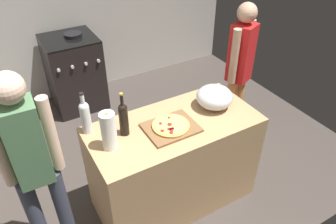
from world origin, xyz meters
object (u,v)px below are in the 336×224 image
Objects in this scene: pizza at (171,126)px; mixing_bowl at (215,97)px; stove at (75,73)px; wine_bottle_dark at (124,118)px; person_in_red at (239,69)px; paper_towel_roll at (109,131)px; wine_bottle_amber at (85,116)px; person_in_stripes at (33,164)px.

pizza is 0.95× the size of mixing_bowl.
wine_bottle_dark is at bearing -93.29° from stove.
person_in_red is at bearing 14.07° from wine_bottle_dark.
wine_bottle_amber is (-0.09, 0.25, 0.00)m from paper_towel_roll.
paper_towel_roll is at bearing -97.40° from stove.
wine_bottle_amber is at bearing 108.66° from paper_towel_roll.
wine_bottle_dark reaches higher than stove.
wine_bottle_amber is 1.87m from stove.
stove is 2.07m from person_in_red.
mixing_bowl is 0.81m from wine_bottle_dark.
person_in_stripes is 2.12m from person_in_red.
wine_bottle_amber is (-0.57, 0.29, 0.12)m from pizza.
stove is at bearing 78.82° from wine_bottle_amber.
person_in_red is at bearing 23.80° from pizza.
person_in_stripes is (-0.78, -1.96, 0.46)m from stove.
mixing_bowl is at bearing 0.17° from person_in_stripes.
stove is at bearing 68.21° from person_in_stripes.
mixing_bowl is at bearing -70.45° from stove.
wine_bottle_dark is 0.37× the size of stove.
person_in_red is (1.41, 0.35, -0.14)m from wine_bottle_dark.
person_in_red reaches higher than pizza.
person_in_stripes reaches higher than mixing_bowl.
person_in_red is (0.61, 0.39, -0.08)m from mixing_bowl.
person_in_stripes is at bearing 175.20° from paper_towel_roll.
paper_towel_roll is 0.19× the size of person_in_stripes.
wine_bottle_dark reaches higher than mixing_bowl.
pizza is 0.84× the size of wine_bottle_amber.
wine_bottle_amber is at bearing 25.57° from person_in_stripes.
mixing_bowl is at bearing -2.88° from wine_bottle_dark.
mixing_bowl is 1.03× the size of paper_towel_roll.
person_in_stripes is (-0.44, -0.21, -0.11)m from wine_bottle_amber.
person_in_stripes is at bearing -179.83° from mixing_bowl.
pizza is 0.37m from wine_bottle_dark.
mixing_bowl is at bearing 9.89° from pizza.
wine_bottle_amber reaches higher than pizza.
pizza is 1.01m from person_in_stripes.
wine_bottle_dark is at bearing 159.71° from pizza.
paper_towel_roll is at bearing -149.46° from wine_bottle_dark.
pizza is at bearing -156.20° from person_in_red.
person_in_red reaches higher than wine_bottle_amber.
paper_towel_roll reaches higher than pizza.
pizza is at bearing -170.11° from mixing_bowl.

